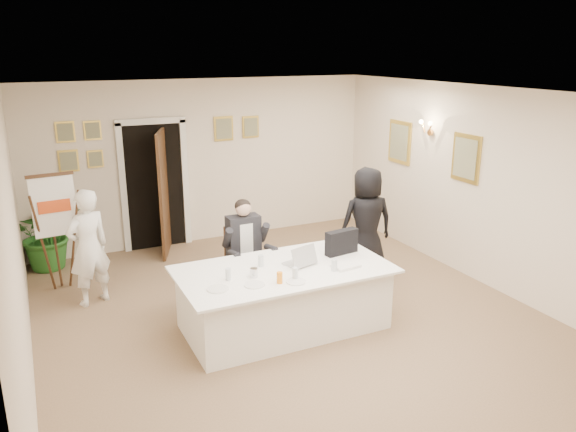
% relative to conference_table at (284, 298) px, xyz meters
% --- Properties ---
extents(floor, '(7.00, 7.00, 0.00)m').
position_rel_conference_table_xyz_m(floor, '(0.19, 0.12, -0.39)').
color(floor, brown).
rests_on(floor, ground).
extents(ceiling, '(6.00, 7.00, 0.02)m').
position_rel_conference_table_xyz_m(ceiling, '(0.19, 0.12, 2.41)').
color(ceiling, white).
rests_on(ceiling, wall_back).
extents(wall_back, '(6.00, 0.10, 2.80)m').
position_rel_conference_table_xyz_m(wall_back, '(0.19, 3.62, 1.01)').
color(wall_back, white).
rests_on(wall_back, floor).
extents(wall_front, '(6.00, 0.10, 2.80)m').
position_rel_conference_table_xyz_m(wall_front, '(0.19, -3.38, 1.01)').
color(wall_front, white).
rests_on(wall_front, floor).
extents(wall_left, '(0.10, 7.00, 2.80)m').
position_rel_conference_table_xyz_m(wall_left, '(-2.81, 0.12, 1.01)').
color(wall_left, white).
rests_on(wall_left, floor).
extents(wall_right, '(0.10, 7.00, 2.80)m').
position_rel_conference_table_xyz_m(wall_right, '(3.19, 0.12, 1.01)').
color(wall_right, white).
rests_on(wall_right, floor).
extents(doorway, '(1.14, 0.86, 2.20)m').
position_rel_conference_table_xyz_m(doorway, '(-0.70, 3.44, 0.65)').
color(doorway, black).
rests_on(doorway, floor).
extents(pictures_back_wall, '(3.40, 0.06, 0.80)m').
position_rel_conference_table_xyz_m(pictures_back_wall, '(-0.61, 3.59, 1.46)').
color(pictures_back_wall, gold).
rests_on(pictures_back_wall, wall_back).
extents(pictures_right_wall, '(0.06, 2.20, 0.80)m').
position_rel_conference_table_xyz_m(pictures_right_wall, '(3.16, 1.32, 1.36)').
color(pictures_right_wall, gold).
rests_on(pictures_right_wall, wall_right).
extents(wall_sconce, '(0.20, 0.30, 0.24)m').
position_rel_conference_table_xyz_m(wall_sconce, '(3.09, 1.32, 1.71)').
color(wall_sconce, '#C4853E').
rests_on(wall_sconce, wall_right).
extents(conference_table, '(2.53, 1.35, 0.78)m').
position_rel_conference_table_xyz_m(conference_table, '(0.00, 0.00, 0.00)').
color(conference_table, white).
rests_on(conference_table, floor).
extents(seated_man, '(0.64, 0.67, 1.39)m').
position_rel_conference_table_xyz_m(seated_man, '(-0.10, 1.03, 0.30)').
color(seated_man, black).
rests_on(seated_man, floor).
extents(flip_chart, '(0.59, 0.39, 1.65)m').
position_rel_conference_table_xyz_m(flip_chart, '(-2.36, 2.38, 0.37)').
color(flip_chart, '#362111').
rests_on(flip_chart, floor).
extents(standing_man, '(0.67, 0.56, 1.57)m').
position_rel_conference_table_xyz_m(standing_man, '(-2.01, 1.72, 0.39)').
color(standing_man, white).
rests_on(standing_man, floor).
extents(standing_woman, '(0.89, 0.67, 1.64)m').
position_rel_conference_table_xyz_m(standing_woman, '(1.83, 1.02, 0.43)').
color(standing_woman, black).
rests_on(standing_woman, floor).
extents(potted_palm, '(1.13, 1.01, 1.13)m').
position_rel_conference_table_xyz_m(potted_palm, '(-2.45, 3.32, 0.17)').
color(potted_palm, '#246321').
rests_on(potted_palm, floor).
extents(laptop, '(0.45, 0.46, 0.28)m').
position_rel_conference_table_xyz_m(laptop, '(0.24, 0.06, 0.52)').
color(laptop, '#B7BABC').
rests_on(laptop, conference_table).
extents(laptop_bag, '(0.45, 0.18, 0.31)m').
position_rel_conference_table_xyz_m(laptop_bag, '(0.87, 0.14, 0.54)').
color(laptop_bag, black).
rests_on(laptop_bag, conference_table).
extents(paper_stack, '(0.33, 0.25, 0.03)m').
position_rel_conference_table_xyz_m(paper_stack, '(0.68, -0.29, 0.40)').
color(paper_stack, white).
rests_on(paper_stack, conference_table).
extents(plate_left, '(0.26, 0.26, 0.01)m').
position_rel_conference_table_xyz_m(plate_left, '(-0.91, -0.25, 0.39)').
color(plate_left, white).
rests_on(plate_left, conference_table).
extents(plate_mid, '(0.29, 0.29, 0.01)m').
position_rel_conference_table_xyz_m(plate_mid, '(-0.51, -0.32, 0.39)').
color(plate_mid, white).
rests_on(plate_mid, conference_table).
extents(plate_near, '(0.27, 0.27, 0.01)m').
position_rel_conference_table_xyz_m(plate_near, '(-0.05, -0.44, 0.39)').
color(plate_near, white).
rests_on(plate_near, conference_table).
extents(glass_a, '(0.08, 0.08, 0.14)m').
position_rel_conference_table_xyz_m(glass_a, '(-0.71, -0.05, 0.45)').
color(glass_a, silver).
rests_on(glass_a, conference_table).
extents(glass_b, '(0.08, 0.08, 0.14)m').
position_rel_conference_table_xyz_m(glass_b, '(-0.02, -0.35, 0.45)').
color(glass_b, silver).
rests_on(glass_b, conference_table).
extents(glass_c, '(0.08, 0.08, 0.14)m').
position_rel_conference_table_xyz_m(glass_c, '(0.50, -0.33, 0.45)').
color(glass_c, silver).
rests_on(glass_c, conference_table).
extents(glass_d, '(0.08, 0.08, 0.14)m').
position_rel_conference_table_xyz_m(glass_d, '(-0.22, 0.17, 0.45)').
color(glass_d, silver).
rests_on(glass_d, conference_table).
extents(oj_glass, '(0.07, 0.07, 0.13)m').
position_rel_conference_table_xyz_m(oj_glass, '(-0.23, -0.38, 0.45)').
color(oj_glass, orange).
rests_on(oj_glass, conference_table).
extents(steel_jug, '(0.10, 0.10, 0.11)m').
position_rel_conference_table_xyz_m(steel_jug, '(-0.42, -0.10, 0.44)').
color(steel_jug, silver).
rests_on(steel_jug, conference_table).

